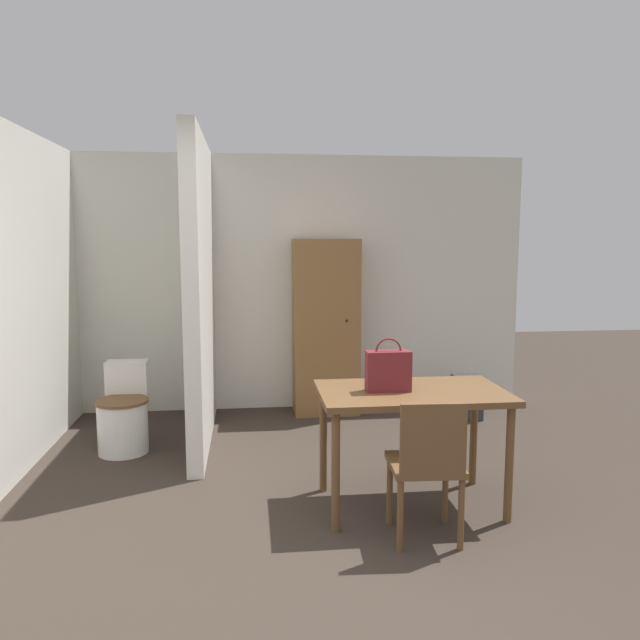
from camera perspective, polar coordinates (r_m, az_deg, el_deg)
name	(u,v)px	position (r m, az deg, el deg)	size (l,w,h in m)	color
ground_plane	(321,596)	(3.25, 0.05, -23.94)	(16.00, 16.00, 0.00)	#382D26
wall_back	(280,283)	(6.23, -3.64, 3.37)	(4.88, 0.12, 2.50)	silver
wall_left	(1,304)	(4.78, -27.16, 1.31)	(0.12, 4.39, 2.50)	silver
partition_wall	(201,293)	(5.25, -10.86, 2.49)	(0.12, 1.85, 2.50)	silver
dining_table	(412,403)	(3.98, 8.39, -7.56)	(1.16, 0.71, 0.76)	brown
wooden_chair	(427,463)	(3.59, 9.79, -12.75)	(0.42, 0.42, 0.83)	brown
toilet	(124,416)	(5.29, -17.51, -8.35)	(0.41, 0.56, 0.69)	white
handbag	(388,370)	(3.88, 6.26, -4.59)	(0.28, 0.11, 0.33)	maroon
wooden_cabinet	(326,327)	(6.03, 0.53, -0.62)	(0.62, 0.43, 1.69)	brown
space_heater	(467,397)	(6.08, 13.27, -6.87)	(0.27, 0.19, 0.42)	#2D2D33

